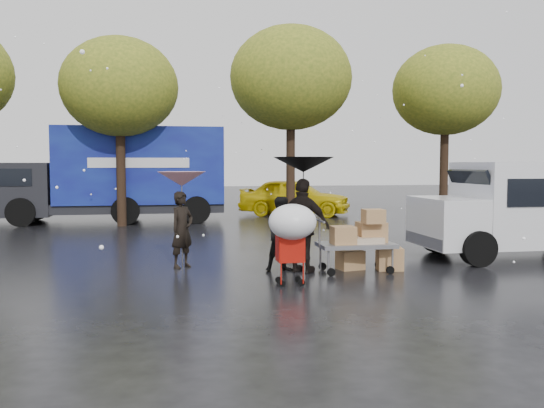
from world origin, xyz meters
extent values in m
plane|color=black|center=(0.00, 0.00, 0.00)|extent=(90.00, 90.00, 0.00)
imported|color=black|center=(-1.60, 1.50, 0.80)|extent=(0.68, 0.68, 1.59)
imported|color=black|center=(0.38, 0.72, 0.75)|extent=(0.76, 0.61, 1.51)
imported|color=black|center=(0.75, 0.51, 0.94)|extent=(1.15, 1.04, 1.88)
cylinder|color=#4C4C4C|center=(-1.60, 1.50, 0.93)|extent=(0.02, 0.02, 1.85)
cone|color=#D05664|center=(-1.60, 1.50, 1.85)|extent=(0.99, 0.99, 0.30)
sphere|color=#4C4C4C|center=(-1.60, 1.50, 1.88)|extent=(0.06, 0.06, 0.06)
cylinder|color=#4C4C4C|center=(0.75, 0.51, 1.07)|extent=(0.02, 0.02, 2.15)
cone|color=black|center=(0.75, 0.51, 2.15)|extent=(1.20, 1.20, 0.30)
sphere|color=#4C4C4C|center=(0.75, 0.51, 2.18)|extent=(0.06, 0.06, 0.06)
cube|color=slate|center=(1.79, 0.35, 0.55)|extent=(1.50, 0.80, 0.08)
cylinder|color=slate|center=(1.04, 0.35, 0.80)|extent=(0.04, 0.04, 0.60)
cube|color=#9C6D44|center=(2.14, 0.45, 0.79)|extent=(0.55, 0.45, 0.40)
cube|color=#9C6D44|center=(1.49, 0.25, 0.77)|extent=(0.45, 0.40, 0.35)
cube|color=#9C6D44|center=(2.09, 0.20, 1.13)|extent=(0.40, 0.35, 0.28)
cube|color=tan|center=(1.84, 0.35, 0.65)|extent=(0.90, 0.55, 0.12)
cylinder|color=black|center=(1.19, 0.03, 0.08)|extent=(0.16, 0.05, 0.16)
cylinder|color=black|center=(1.19, 0.67, 0.08)|extent=(0.16, 0.05, 0.16)
cylinder|color=black|center=(2.39, 0.03, 0.08)|extent=(0.16, 0.05, 0.16)
cylinder|color=black|center=(2.39, 0.67, 0.08)|extent=(0.16, 0.05, 0.16)
cube|color=#AF130A|center=(0.26, -0.57, 0.65)|extent=(0.47, 0.41, 0.45)
cylinder|color=#AF130A|center=(0.26, -0.76, 1.02)|extent=(0.42, 0.02, 0.02)
cylinder|color=#4C4C4C|center=(0.26, -0.76, 0.95)|extent=(0.02, 0.02, 0.60)
ellipsoid|color=white|center=(0.26, -0.76, 1.15)|extent=(0.84, 0.84, 0.63)
cylinder|color=black|center=(0.08, -0.73, 0.06)|extent=(0.12, 0.04, 0.12)
cylinder|color=black|center=(0.08, -0.41, 0.06)|extent=(0.12, 0.04, 0.12)
cylinder|color=black|center=(0.44, -0.73, 0.06)|extent=(0.12, 0.04, 0.12)
cylinder|color=black|center=(0.44, -0.41, 0.06)|extent=(0.12, 0.04, 0.12)
cube|color=silver|center=(4.34, 1.47, 0.85)|extent=(1.20, 1.95, 1.10)
cube|color=black|center=(4.89, 1.47, 1.70)|extent=(0.37, 1.70, 0.67)
cube|color=slate|center=(3.79, 1.47, 0.45)|extent=(0.12, 1.90, 0.25)
cylinder|color=black|center=(4.54, 0.52, 0.38)|extent=(0.76, 0.28, 0.76)
cylinder|color=black|center=(4.54, 2.42, 0.38)|extent=(0.76, 0.28, 0.76)
cube|color=navy|center=(-2.90, 11.52, 2.10)|extent=(6.00, 2.50, 2.80)
cube|color=black|center=(-7.10, 11.52, 1.25)|extent=(2.20, 2.40, 1.90)
cube|color=black|center=(-3.90, 11.52, 0.55)|extent=(8.00, 2.30, 0.35)
cube|color=silver|center=(-2.90, 10.26, 2.20)|extent=(3.50, 0.03, 0.35)
cylinder|color=black|center=(-6.90, 10.37, 0.50)|extent=(1.00, 0.30, 1.00)
cylinder|color=black|center=(-6.90, 12.67, 0.50)|extent=(1.00, 0.30, 1.00)
cylinder|color=black|center=(-0.90, 10.37, 0.50)|extent=(1.00, 0.30, 1.00)
cylinder|color=black|center=(-0.90, 12.67, 0.50)|extent=(1.00, 0.30, 1.00)
cube|color=#9C6D44|center=(2.55, 0.47, 0.23)|extent=(0.57, 0.48, 0.46)
cube|color=#9C6D44|center=(1.78, 0.69, 0.19)|extent=(0.57, 0.48, 0.39)
imported|color=yellow|center=(3.29, 12.90, 0.78)|extent=(4.94, 3.49, 1.56)
cylinder|color=black|center=(-3.50, 10.00, 2.24)|extent=(0.32, 0.32, 4.48)
ellipsoid|color=#445819|center=(-3.50, 10.00, 4.80)|extent=(4.00, 4.00, 3.40)
cylinder|color=black|center=(2.50, 10.00, 2.45)|extent=(0.32, 0.32, 4.90)
ellipsoid|color=#445819|center=(2.50, 10.00, 5.25)|extent=(4.40, 4.40, 3.74)
cylinder|color=black|center=(8.50, 10.00, 2.31)|extent=(0.32, 0.32, 4.62)
ellipsoid|color=#445819|center=(8.50, 10.00, 4.95)|extent=(4.00, 4.00, 3.40)
camera|label=1|loc=(-1.85, -10.53, 2.16)|focal=38.00mm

